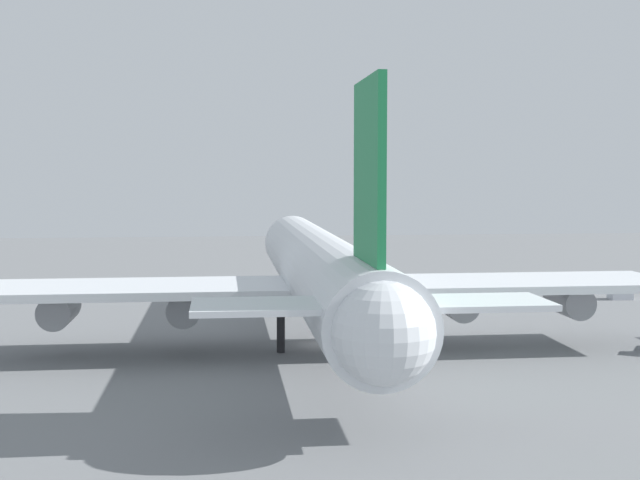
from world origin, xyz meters
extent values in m
plane|color=slate|center=(0.00, 0.00, 0.00)|extent=(264.52, 264.52, 0.00)
cylinder|color=silver|center=(0.00, 0.00, 6.64)|extent=(59.98, 6.72, 6.72)
sphere|color=silver|center=(29.99, 0.00, 6.64)|extent=(6.58, 6.58, 6.58)
sphere|color=silver|center=(-29.99, 0.00, 6.64)|extent=(5.71, 5.71, 5.71)
cube|color=#1E7F47|center=(-25.19, 0.00, 15.38)|extent=(8.40, 0.50, 10.75)
cube|color=silver|center=(-26.39, -5.34, 7.65)|extent=(5.40, 10.08, 0.36)
cube|color=silver|center=(-26.39, 5.34, 7.65)|extent=(5.40, 10.08, 0.36)
cube|color=silver|center=(-3.00, -16.02, 5.63)|extent=(10.20, 28.00, 0.70)
cube|color=silver|center=(-3.00, 16.02, 5.63)|extent=(10.20, 28.00, 0.70)
cylinder|color=gray|center=(-2.00, -11.82, 3.87)|extent=(5.38, 2.82, 2.82)
cylinder|color=gray|center=(-2.00, -22.18, 3.87)|extent=(5.38, 2.82, 2.82)
cylinder|color=gray|center=(-2.00, 11.82, 3.87)|extent=(5.38, 2.82, 2.82)
cylinder|color=gray|center=(-2.00, 22.18, 3.87)|extent=(5.38, 2.82, 2.82)
cylinder|color=black|center=(19.19, 0.00, 1.64)|extent=(0.70, 0.70, 3.28)
cylinder|color=black|center=(-3.00, -3.70, 1.64)|extent=(0.70, 0.70, 3.28)
cylinder|color=black|center=(-3.00, 3.70, 1.64)|extent=(0.70, 0.70, 3.28)
cube|color=#B7BCC6|center=(23.17, -39.24, 0.83)|extent=(2.00, 2.60, 1.66)
cone|color=orange|center=(29.76, -3.66, 0.32)|extent=(0.45, 0.45, 0.65)
camera|label=1|loc=(-74.84, 8.57, 15.23)|focal=48.13mm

